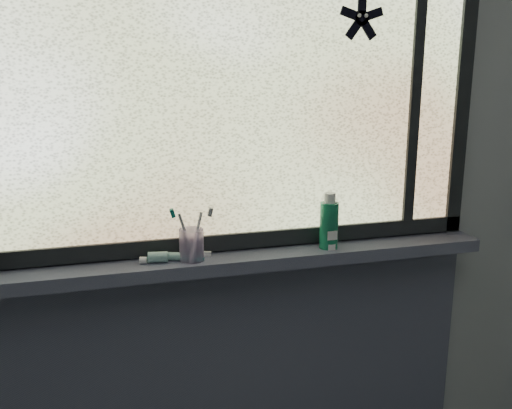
{
  "coord_description": "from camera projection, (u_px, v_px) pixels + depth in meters",
  "views": [
    {
      "loc": [
        -0.39,
        -0.38,
        1.59
      ],
      "look_at": [
        0.01,
        1.05,
        1.22
      ],
      "focal_mm": 40.0,
      "sensor_mm": 36.0,
      "label": 1
    }
  ],
  "objects": [
    {
      "name": "toothbrush_cup",
      "position": [
        192.0,
        245.0,
        1.68
      ],
      "size": [
        0.08,
        0.08,
        0.1
      ],
      "primitive_type": "cylinder",
      "rotation": [
        0.0,
        0.0,
        -0.09
      ],
      "color": "#C9AEE6",
      "rests_on": "windowsill"
    },
    {
      "name": "frame_mullion",
      "position": [
        415.0,
        82.0,
        1.82
      ],
      "size": [
        0.03,
        0.03,
        1.0
      ],
      "primitive_type": "cube",
      "color": "black",
      "rests_on": "wall_back"
    },
    {
      "name": "cream_tube",
      "position": [
        330.0,
        224.0,
        1.78
      ],
      "size": [
        0.05,
        0.05,
        0.11
      ],
      "primitive_type": "cylinder",
      "rotation": [
        0.0,
        0.0,
        0.33
      ],
      "color": "silver",
      "rests_on": "windowsill"
    },
    {
      "name": "window_pane",
      "position": [
        232.0,
        84.0,
        1.67
      ],
      "size": [
        1.5,
        0.01,
        1.0
      ],
      "primitive_type": "cube",
      "color": "silver",
      "rests_on": "wall_back"
    },
    {
      "name": "toothpaste_tube",
      "position": [
        164.0,
        257.0,
        1.67
      ],
      "size": [
        0.18,
        0.08,
        0.03
      ],
      "primitive_type": null,
      "rotation": [
        0.0,
        0.0,
        -0.24
      ],
      "color": "silver",
      "rests_on": "windowsill"
    },
    {
      "name": "sill_apron",
      "position": [
        235.0,
        398.0,
        1.92
      ],
      "size": [
        1.62,
        0.02,
        0.98
      ],
      "primitive_type": "cube",
      "color": "#4B4E64",
      "rests_on": "floor"
    },
    {
      "name": "wall_back",
      "position": [
        231.0,
        176.0,
        1.76
      ],
      "size": [
        3.0,
        0.01,
        2.5
      ],
      "primitive_type": "cube",
      "color": "#9EA3A8",
      "rests_on": "ground"
    },
    {
      "name": "starfish_sticker",
      "position": [
        362.0,
        18.0,
        1.71
      ],
      "size": [
        0.15,
        0.02,
        0.15
      ],
      "primitive_type": null,
      "color": "black",
      "rests_on": "window_pane"
    },
    {
      "name": "frame_bottom",
      "position": [
        234.0,
        241.0,
        1.78
      ],
      "size": [
        1.6,
        0.03,
        0.05
      ],
      "primitive_type": "cube",
      "color": "black",
      "rests_on": "windowsill"
    },
    {
      "name": "mouthwash_bottle",
      "position": [
        329.0,
        221.0,
        1.78
      ],
      "size": [
        0.07,
        0.07,
        0.15
      ],
      "primitive_type": "cylinder",
      "rotation": [
        0.0,
        0.0,
        -0.12
      ],
      "color": "#20A570",
      "rests_on": "windowsill"
    },
    {
      "name": "frame_right",
      "position": [
        463.0,
        82.0,
        1.86
      ],
      "size": [
        0.05,
        0.03,
        1.1
      ],
      "primitive_type": "cube",
      "color": "black",
      "rests_on": "wall_back"
    },
    {
      "name": "windowsill",
      "position": [
        237.0,
        261.0,
        1.75
      ],
      "size": [
        1.62,
        0.14,
        0.04
      ],
      "primitive_type": "cube",
      "color": "#4B4E64",
      "rests_on": "wall_back"
    },
    {
      "name": "toothbrush_lying",
      "position": [
        175.0,
        258.0,
        1.69
      ],
      "size": [
        0.21,
        0.08,
        0.01
      ],
      "primitive_type": null,
      "rotation": [
        0.0,
        0.0,
        -0.3
      ],
      "color": "#0C7068",
      "rests_on": "windowsill"
    }
  ]
}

